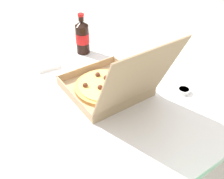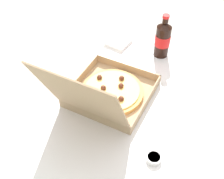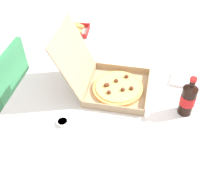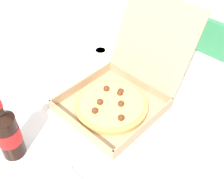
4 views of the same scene
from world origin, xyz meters
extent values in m
cube|color=white|center=(0.00, 0.00, 0.71)|extent=(1.48, 1.02, 0.03)
cylinder|color=#B7B7BC|center=(-0.67, 0.44, 0.35)|extent=(0.05, 0.05, 0.69)
cube|color=#338451|center=(0.14, 0.81, 0.43)|extent=(0.40, 0.40, 0.04)
cube|color=#338451|center=(0.14, 0.62, 0.64)|extent=(0.36, 0.03, 0.38)
cylinder|color=#B2B2B7|center=(-0.03, 0.98, 0.21)|extent=(0.03, 0.03, 0.43)
cylinder|color=#B2B2B7|center=(0.31, 0.64, 0.21)|extent=(0.03, 0.03, 0.43)
cylinder|color=#B2B2B7|center=(-0.03, 0.64, 0.21)|extent=(0.03, 0.03, 0.43)
cube|color=tan|center=(0.08, -0.04, 0.72)|extent=(0.33, 0.33, 0.01)
cube|color=tan|center=(0.07, -0.20, 0.75)|extent=(0.32, 0.01, 0.04)
cube|color=tan|center=(-0.08, -0.04, 0.75)|extent=(0.01, 0.32, 0.04)
cube|color=tan|center=(0.23, -0.04, 0.75)|extent=(0.01, 0.32, 0.04)
cube|color=tan|center=(0.08, 0.12, 0.75)|extent=(0.32, 0.01, 0.04)
cube|color=tan|center=(0.08, 0.18, 0.91)|extent=(0.33, 0.14, 0.30)
cylinder|color=tan|center=(0.08, -0.04, 0.74)|extent=(0.27, 0.27, 0.02)
cylinder|color=#EAC666|center=(0.08, -0.04, 0.75)|extent=(0.24, 0.24, 0.01)
sphere|color=#562819|center=(0.06, 0.02, 0.76)|extent=(0.02, 0.02, 0.02)
sphere|color=#562819|center=(0.11, -0.03, 0.76)|extent=(0.02, 0.02, 0.02)
sphere|color=#562819|center=(0.07, 0.01, 0.76)|extent=(0.02, 0.02, 0.02)
sphere|color=#562819|center=(0.05, -0.07, 0.76)|extent=(0.02, 0.02, 0.02)
sphere|color=#562819|center=(0.07, -0.12, 0.76)|extent=(0.02, 0.02, 0.02)
sphere|color=#562819|center=(0.16, -0.08, 0.76)|extent=(0.02, 0.02, 0.02)
sphere|color=#562819|center=(0.01, -0.01, 0.76)|extent=(0.02, 0.02, 0.02)
cylinder|color=black|center=(-0.02, -0.40, 0.80)|extent=(0.07, 0.07, 0.16)
cone|color=black|center=(-0.02, -0.40, 0.89)|extent=(0.07, 0.07, 0.02)
cylinder|color=red|center=(-0.02, -0.40, 0.81)|extent=(0.07, 0.07, 0.06)
cube|color=white|center=(-0.43, -0.03, 0.72)|extent=(0.23, 0.18, 0.00)
cylinder|color=white|center=(-0.20, 0.18, 0.73)|extent=(0.06, 0.06, 0.02)
cylinder|color=#DBBC66|center=(-0.20, 0.18, 0.74)|extent=(0.05, 0.05, 0.01)
camera|label=1|loc=(0.59, 0.76, 1.45)|focal=41.87mm
camera|label=2|loc=(-0.32, 0.73, 1.64)|focal=46.38mm
camera|label=3|loc=(-0.95, -0.21, 1.72)|focal=42.43mm
camera|label=4|loc=(0.57, -0.57, 1.48)|focal=44.55mm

